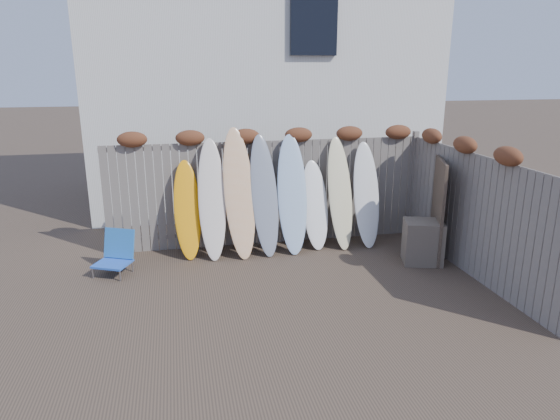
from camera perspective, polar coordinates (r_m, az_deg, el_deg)
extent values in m
plane|color=#493A2D|center=(7.66, 1.89, -9.66)|extent=(80.00, 80.00, 0.00)
cube|color=slate|center=(9.54, -1.49, 1.95)|extent=(6.00, 0.10, 2.00)
cube|color=slate|center=(10.48, 14.87, 2.99)|extent=(0.10, 0.10, 2.10)
ellipsoid|color=brown|center=(9.17, -16.55, 7.73)|extent=(0.52, 0.28, 0.28)
ellipsoid|color=brown|center=(9.15, -10.24, 8.12)|extent=(0.52, 0.28, 0.28)
ellipsoid|color=brown|center=(9.23, -3.97, 8.40)|extent=(0.52, 0.28, 0.28)
ellipsoid|color=brown|center=(9.42, 2.13, 8.58)|extent=(0.52, 0.28, 0.28)
ellipsoid|color=brown|center=(9.71, 7.93, 8.67)|extent=(0.52, 0.28, 0.28)
ellipsoid|color=brown|center=(10.09, 13.35, 8.67)|extent=(0.52, 0.28, 0.28)
cube|color=slate|center=(8.65, 21.30, -0.65)|extent=(0.10, 4.40, 2.00)
ellipsoid|color=brown|center=(7.84, 24.62, 5.61)|extent=(0.28, 0.56, 0.28)
ellipsoid|color=brown|center=(8.73, 20.39, 7.00)|extent=(0.28, 0.56, 0.28)
ellipsoid|color=brown|center=(9.67, 16.96, 8.10)|extent=(0.28, 0.56, 0.28)
cube|color=silver|center=(13.38, -2.70, 14.67)|extent=(8.00, 5.00, 6.00)
cube|color=black|center=(11.09, 3.88, 20.56)|extent=(1.00, 0.12, 1.30)
cube|color=blue|center=(8.71, -18.60, -5.84)|extent=(0.68, 0.65, 0.03)
cube|color=blue|center=(8.83, -17.90, -3.64)|extent=(0.55, 0.37, 0.49)
cylinder|color=#A4A3AA|center=(8.72, -20.60, -6.73)|extent=(0.04, 0.04, 0.20)
cylinder|color=#A1A2A8|center=(9.03, -19.23, -5.80)|extent=(0.04, 0.04, 0.20)
cylinder|color=#A09FA6|center=(8.47, -17.81, -7.13)|extent=(0.04, 0.04, 0.20)
cylinder|color=#AEAFB5|center=(8.79, -16.49, -6.16)|extent=(0.04, 0.04, 0.20)
cube|color=#645C4B|center=(9.08, 16.01, -3.53)|extent=(0.78, 0.71, 0.76)
cube|color=#3E3325|center=(9.27, 17.54, 0.09)|extent=(0.47, 1.13, 1.79)
ellipsoid|color=#FF9F0C|center=(9.05, -10.54, 0.01)|extent=(0.49, 0.63, 1.73)
ellipsoid|color=silver|center=(8.95, -7.78, 1.21)|extent=(0.51, 0.76, 2.11)
ellipsoid|color=#FEAC81|center=(8.96, -4.69, 1.93)|extent=(0.62, 0.85, 2.29)
ellipsoid|color=slate|center=(9.05, -1.79, 1.66)|extent=(0.56, 0.80, 2.15)
ellipsoid|color=#A2C2E8|center=(9.15, 1.40, 1.80)|extent=(0.58, 0.78, 2.14)
ellipsoid|color=white|center=(9.41, 4.02, 0.57)|extent=(0.53, 0.62, 1.64)
ellipsoid|color=beige|center=(9.46, 6.88, 1.92)|extent=(0.50, 0.75, 2.06)
ellipsoid|color=white|center=(9.63, 9.84, 1.73)|extent=(0.52, 0.71, 1.96)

